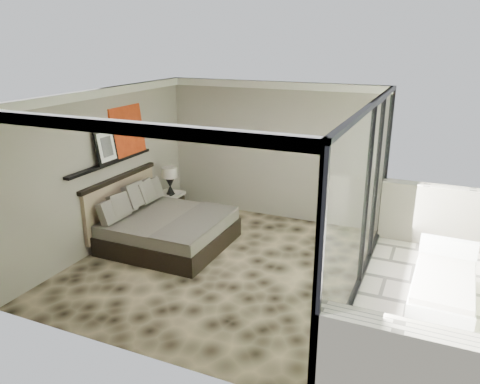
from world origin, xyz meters
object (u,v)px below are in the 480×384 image
at_px(table_lamp, 170,177).
at_px(lounger, 443,286).
at_px(bed, 164,227).
at_px(nightstand, 171,205).

bearing_deg(table_lamp, lounger, -12.83).
bearing_deg(bed, nightstand, 117.11).
relative_size(table_lamp, lounger, 0.34).
bearing_deg(bed, lounger, 0.02).
xyz_separation_m(bed, nightstand, (-0.64, 1.25, -0.10)).
xyz_separation_m(table_lamp, lounger, (5.31, -1.21, -0.68)).
bearing_deg(lounger, table_lamp, 168.93).
distance_m(bed, table_lamp, 1.46).
distance_m(table_lamp, lounger, 5.49).
xyz_separation_m(nightstand, lounger, (5.35, -1.25, -0.04)).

